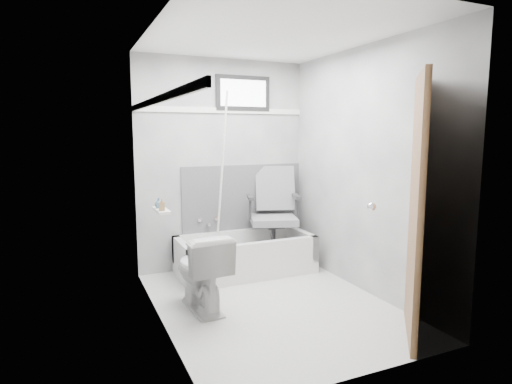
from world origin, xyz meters
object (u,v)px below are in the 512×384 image
bathtub (245,254)px  door (474,213)px  toilet (201,271)px  soap_bottle_a (162,204)px  office_chair (273,213)px  soap_bottle_b (159,203)px

bathtub → door: door is taller
toilet → door: door is taller
soap_bottle_a → bathtub: bearing=34.5°
office_chair → door: (0.48, -2.25, 0.35)m
office_chair → toilet: size_ratio=1.49×
bathtub → toilet: 1.08m
toilet → soap_bottle_a: size_ratio=6.45×
office_chair → door: 2.33m
office_chair → soap_bottle_b: 1.60m
bathtub → toilet: (-0.75, -0.77, 0.14)m
door → office_chair: bearing=102.1°
soap_bottle_a → soap_bottle_b: size_ratio=1.21×
toilet → soap_bottle_b: soap_bottle_b is taller
toilet → door: bearing=134.8°
toilet → door: 2.25m
toilet → office_chair: bearing=-147.0°
bathtub → door: 2.50m
bathtub → door: (0.85, -2.21, 0.79)m
soap_bottle_a → soap_bottle_b: bearing=90.0°
toilet → soap_bottle_a: 0.70m
bathtub → soap_bottle_a: size_ratio=13.68×
office_chair → door: size_ratio=0.53×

